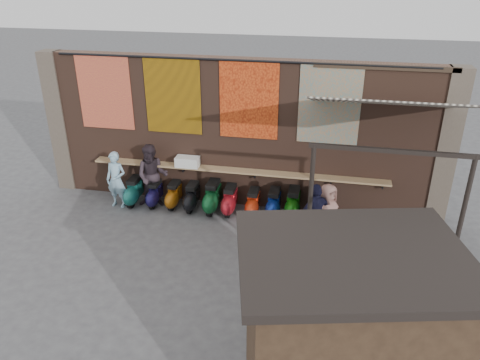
{
  "coord_description": "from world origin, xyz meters",
  "views": [
    {
      "loc": [
        2.36,
        -8.81,
        6.18
      ],
      "look_at": [
        0.33,
        1.2,
        1.38
      ],
      "focal_mm": 35.0,
      "sensor_mm": 36.0,
      "label": 1
    }
  ],
  "objects_px": {
    "scooter_stool_0": "(134,191)",
    "scooter_stool_4": "(213,197)",
    "scooter_stool_1": "(155,194)",
    "diner_right": "(153,176)",
    "scooter_stool_6": "(253,203)",
    "shopper_grey": "(374,257)",
    "scooter_stool_3": "(192,197)",
    "scooter_stool_7": "(274,204)",
    "shelf_box": "(187,162)",
    "scooter_stool_9": "(315,208)",
    "shopper_navy": "(315,216)",
    "scooter_stool_8": "(293,204)",
    "diner_left": "(116,180)",
    "scooter_stool_2": "(174,195)",
    "market_stall": "(343,344)",
    "shopper_tan": "(327,213)",
    "scooter_stool_5": "(230,200)"
  },
  "relations": [
    {
      "from": "scooter_stool_6",
      "to": "scooter_stool_8",
      "type": "distance_m",
      "value": 1.05
    },
    {
      "from": "scooter_stool_6",
      "to": "shopper_grey",
      "type": "distance_m",
      "value": 3.92
    },
    {
      "from": "scooter_stool_9",
      "to": "market_stall",
      "type": "relative_size",
      "value": 0.31
    },
    {
      "from": "shopper_tan",
      "to": "market_stall",
      "type": "relative_size",
      "value": 0.54
    },
    {
      "from": "scooter_stool_6",
      "to": "scooter_stool_7",
      "type": "distance_m",
      "value": 0.55
    },
    {
      "from": "scooter_stool_1",
      "to": "scooter_stool_2",
      "type": "distance_m",
      "value": 0.55
    },
    {
      "from": "scooter_stool_4",
      "to": "diner_right",
      "type": "xyz_separation_m",
      "value": [
        -1.67,
        0.01,
        0.47
      ]
    },
    {
      "from": "scooter_stool_4",
      "to": "diner_left",
      "type": "relative_size",
      "value": 0.55
    },
    {
      "from": "market_stall",
      "to": "scooter_stool_4",
      "type": "bearing_deg",
      "value": 107.05
    },
    {
      "from": "scooter_stool_9",
      "to": "shopper_grey",
      "type": "height_order",
      "value": "shopper_grey"
    },
    {
      "from": "scooter_stool_1",
      "to": "scooter_stool_4",
      "type": "bearing_deg",
      "value": -0.51
    },
    {
      "from": "shelf_box",
      "to": "scooter_stool_6",
      "type": "relative_size",
      "value": 0.84
    },
    {
      "from": "scooter_stool_2",
      "to": "shopper_navy",
      "type": "bearing_deg",
      "value": -17.26
    },
    {
      "from": "scooter_stool_1",
      "to": "diner_left",
      "type": "height_order",
      "value": "diner_left"
    },
    {
      "from": "shelf_box",
      "to": "diner_right",
      "type": "distance_m",
      "value": 1.03
    },
    {
      "from": "scooter_stool_2",
      "to": "scooter_stool_5",
      "type": "distance_m",
      "value": 1.58
    },
    {
      "from": "scooter_stool_8",
      "to": "scooter_stool_6",
      "type": "bearing_deg",
      "value": -176.13
    },
    {
      "from": "scooter_stool_8",
      "to": "diner_left",
      "type": "xyz_separation_m",
      "value": [
        -4.78,
        -0.27,
        0.39
      ]
    },
    {
      "from": "scooter_stool_0",
      "to": "scooter_stool_4",
      "type": "relative_size",
      "value": 0.91
    },
    {
      "from": "scooter_stool_5",
      "to": "scooter_stool_9",
      "type": "height_order",
      "value": "scooter_stool_9"
    },
    {
      "from": "scooter_stool_9",
      "to": "shopper_navy",
      "type": "bearing_deg",
      "value": -88.47
    },
    {
      "from": "scooter_stool_3",
      "to": "shopper_navy",
      "type": "distance_m",
      "value": 3.58
    },
    {
      "from": "market_stall",
      "to": "scooter_stool_6",
      "type": "bearing_deg",
      "value": 98.22
    },
    {
      "from": "scooter_stool_0",
      "to": "scooter_stool_9",
      "type": "distance_m",
      "value": 4.99
    },
    {
      "from": "shopper_tan",
      "to": "scooter_stool_1",
      "type": "bearing_deg",
      "value": 117.46
    },
    {
      "from": "scooter_stool_3",
      "to": "scooter_stool_7",
      "type": "distance_m",
      "value": 2.23
    },
    {
      "from": "diner_right",
      "to": "shopper_tan",
      "type": "relative_size",
      "value": 1.19
    },
    {
      "from": "shopper_grey",
      "to": "scooter_stool_1",
      "type": "bearing_deg",
      "value": 9.74
    },
    {
      "from": "scooter_stool_1",
      "to": "scooter_stool_3",
      "type": "relative_size",
      "value": 0.93
    },
    {
      "from": "scooter_stool_1",
      "to": "diner_right",
      "type": "bearing_deg",
      "value": -167.74
    },
    {
      "from": "scooter_stool_5",
      "to": "diner_right",
      "type": "bearing_deg",
      "value": 179.41
    },
    {
      "from": "shelf_box",
      "to": "scooter_stool_6",
      "type": "height_order",
      "value": "shelf_box"
    },
    {
      "from": "scooter_stool_2",
      "to": "scooter_stool_9",
      "type": "bearing_deg",
      "value": -1.04
    },
    {
      "from": "scooter_stool_3",
      "to": "scooter_stool_7",
      "type": "height_order",
      "value": "scooter_stool_7"
    },
    {
      "from": "scooter_stool_6",
      "to": "shopper_tan",
      "type": "height_order",
      "value": "shopper_tan"
    },
    {
      "from": "shelf_box",
      "to": "shopper_grey",
      "type": "xyz_separation_m",
      "value": [
        4.78,
        -2.93,
        -0.45
      ]
    },
    {
      "from": "scooter_stool_1",
      "to": "scooter_stool_5",
      "type": "relative_size",
      "value": 0.9
    },
    {
      "from": "scooter_stool_4",
      "to": "scooter_stool_9",
      "type": "distance_m",
      "value": 2.75
    },
    {
      "from": "scooter_stool_4",
      "to": "shopper_tan",
      "type": "bearing_deg",
      "value": -16.22
    },
    {
      "from": "diner_right",
      "to": "scooter_stool_8",
      "type": "bearing_deg",
      "value": -9.01
    },
    {
      "from": "scooter_stool_0",
      "to": "shopper_tan",
      "type": "height_order",
      "value": "shopper_tan"
    },
    {
      "from": "scooter_stool_0",
      "to": "scooter_stool_1",
      "type": "bearing_deg",
      "value": 2.82
    },
    {
      "from": "scooter_stool_0",
      "to": "scooter_stool_1",
      "type": "relative_size",
      "value": 1.11
    },
    {
      "from": "scooter_stool_8",
      "to": "shopper_grey",
      "type": "height_order",
      "value": "shopper_grey"
    },
    {
      "from": "scooter_stool_3",
      "to": "scooter_stool_8",
      "type": "distance_m",
      "value": 2.74
    },
    {
      "from": "diner_left",
      "to": "diner_right",
      "type": "height_order",
      "value": "diner_right"
    },
    {
      "from": "scooter_stool_9",
      "to": "scooter_stool_0",
      "type": "bearing_deg",
      "value": 179.76
    },
    {
      "from": "scooter_stool_0",
      "to": "scooter_stool_3",
      "type": "bearing_deg",
      "value": 0.41
    },
    {
      "from": "scooter_stool_0",
      "to": "diner_left",
      "type": "distance_m",
      "value": 0.6
    },
    {
      "from": "scooter_stool_5",
      "to": "diner_left",
      "type": "bearing_deg",
      "value": -175.99
    }
  ]
}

